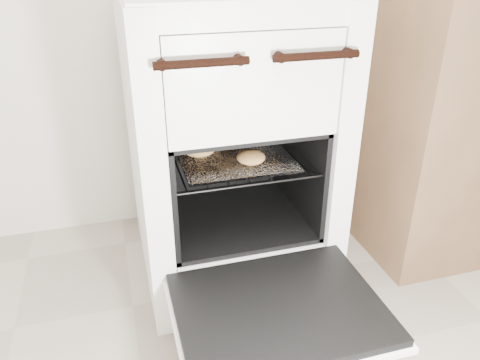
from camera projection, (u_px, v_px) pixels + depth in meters
The scene contains 5 objects.
stove at pixel (228, 147), 1.44m from camera, with size 0.57×0.63×0.87m.
oven_door at pixel (279, 310), 1.13m from camera, with size 0.51×0.40×0.04m.
oven_rack at pixel (233, 157), 1.39m from camera, with size 0.41×0.40×0.01m.
foil_sheet at pixel (235, 158), 1.37m from camera, with size 0.32×0.28×0.01m, color silver.
baked_rolls at pixel (224, 146), 1.38m from camera, with size 0.24×0.27×0.04m.
Camera 1 is at (-0.32, -0.10, 0.98)m, focal length 35.00 mm.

